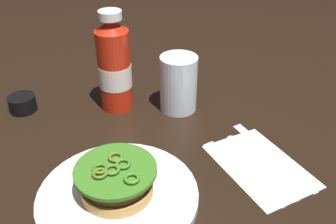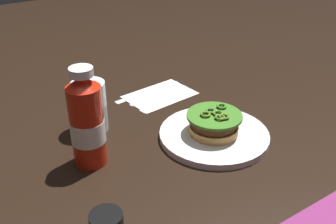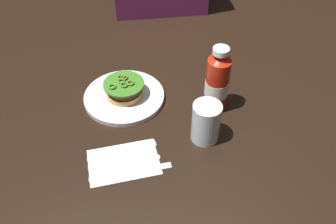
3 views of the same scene
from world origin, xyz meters
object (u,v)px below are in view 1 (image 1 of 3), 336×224
(burger_sandwich, at_px, (114,180))
(fork_utensil, at_px, (235,164))
(dinner_plate, at_px, (116,197))
(ketchup_bottle, at_px, (114,67))
(napkin, at_px, (260,165))
(condiment_cup, at_px, (22,103))
(butter_knife, at_px, (267,149))
(spoon_utensil, at_px, (250,154))
(water_glass, at_px, (178,84))

(burger_sandwich, height_order, fork_utensil, burger_sandwich)
(dinner_plate, xyz_separation_m, ketchup_bottle, (0.27, -0.07, 0.09))
(ketchup_bottle, distance_m, fork_utensil, 0.31)
(fork_utensil, bearing_deg, napkin, -110.17)
(dinner_plate, xyz_separation_m, fork_utensil, (0.00, -0.21, -0.00))
(condiment_cup, distance_m, butter_knife, 0.50)
(napkin, height_order, fork_utensil, fork_utensil)
(napkin, bearing_deg, spoon_utensil, 3.94)
(ketchup_bottle, xyz_separation_m, condiment_cup, (0.06, 0.19, -0.08))
(dinner_plate, height_order, butter_knife, dinner_plate)
(dinner_plate, bearing_deg, water_glass, -42.08)
(napkin, relative_size, spoon_utensil, 0.96)
(ketchup_bottle, relative_size, condiment_cup, 3.72)
(dinner_plate, distance_m, butter_knife, 0.28)
(burger_sandwich, relative_size, fork_utensil, 0.66)
(burger_sandwich, relative_size, ketchup_bottle, 0.59)
(dinner_plate, bearing_deg, spoon_utensil, -86.31)
(condiment_cup, bearing_deg, spoon_utensil, -130.25)
(spoon_utensil, height_order, fork_utensil, same)
(dinner_plate, xyz_separation_m, condiment_cup, (0.32, 0.12, 0.01))
(condiment_cup, xyz_separation_m, butter_knife, (-0.30, -0.40, -0.01))
(napkin, xyz_separation_m, spoon_utensil, (0.03, 0.00, 0.00))
(fork_utensil, bearing_deg, butter_knife, -78.12)
(water_glass, relative_size, butter_knife, 0.56)
(condiment_cup, bearing_deg, napkin, -132.67)
(burger_sandwich, bearing_deg, fork_utensil, -90.21)
(burger_sandwich, height_order, butter_knife, burger_sandwich)
(dinner_plate, height_order, napkin, dinner_plate)
(water_glass, distance_m, napkin, 0.24)
(spoon_utensil, bearing_deg, condiment_cup, 49.75)
(ketchup_bottle, height_order, water_glass, ketchup_bottle)
(water_glass, distance_m, spoon_utensil, 0.21)
(ketchup_bottle, distance_m, water_glass, 0.13)
(burger_sandwich, xyz_separation_m, ketchup_bottle, (0.26, -0.07, 0.05))
(dinner_plate, relative_size, napkin, 1.36)
(dinner_plate, distance_m, napkin, 0.25)
(water_glass, height_order, spoon_utensil, water_glass)
(dinner_plate, xyz_separation_m, water_glass, (0.21, -0.19, 0.05))
(water_glass, bearing_deg, napkin, -165.71)
(condiment_cup, bearing_deg, water_glass, -109.87)
(burger_sandwich, height_order, ketchup_bottle, ketchup_bottle)
(ketchup_bottle, bearing_deg, spoon_utensil, -145.30)
(napkin, bearing_deg, fork_utensil, 69.83)
(water_glass, relative_size, spoon_utensil, 0.63)
(fork_utensil, bearing_deg, dinner_plate, 90.40)
(burger_sandwich, xyz_separation_m, condiment_cup, (0.32, 0.12, -0.02))
(burger_sandwich, relative_size, napkin, 0.68)
(dinner_plate, bearing_deg, condiment_cup, 19.77)
(dinner_plate, relative_size, condiment_cup, 4.38)
(dinner_plate, relative_size, spoon_utensil, 1.30)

